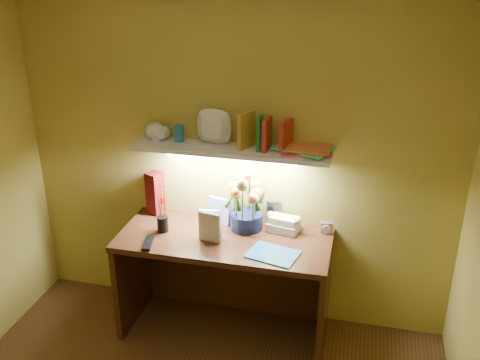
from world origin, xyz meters
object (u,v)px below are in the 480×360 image
object	(u,v)px
desk_clock	(327,228)
whisky_bottle	(159,197)
telephone	(284,222)
flower_bouquet	(247,202)
desk	(225,285)

from	to	relation	value
desk_clock	whisky_bottle	size ratio (longest dim) A/B	0.33
telephone	flower_bouquet	bearing A→B (deg)	-164.17
desk	whisky_bottle	world-z (taller)	whisky_bottle
flower_bouquet	telephone	distance (m)	0.29
desk	whisky_bottle	bearing A→B (deg)	155.18
telephone	whisky_bottle	bearing A→B (deg)	-173.24
telephone	whisky_bottle	xyz separation A→B (m)	(-0.91, 0.06, 0.06)
desk	whisky_bottle	size ratio (longest dim) A/B	5.75
desk	telephone	xyz separation A→B (m)	(0.37, 0.19, 0.44)
desk	flower_bouquet	distance (m)	0.61
flower_bouquet	telephone	world-z (taller)	flower_bouquet
desk_clock	whisky_bottle	bearing A→B (deg)	171.92
desk_clock	whisky_bottle	xyz separation A→B (m)	(-1.20, 0.03, 0.08)
flower_bouquet	desk	bearing A→B (deg)	-124.31
desk	flower_bouquet	xyz separation A→B (m)	(0.11, 0.17, 0.57)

